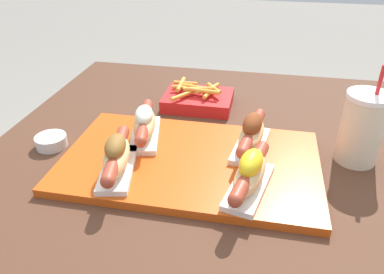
{
  "coord_description": "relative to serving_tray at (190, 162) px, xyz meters",
  "views": [
    {
      "loc": [
        0.1,
        -0.72,
        1.21
      ],
      "look_at": [
        -0.03,
        -0.06,
        0.81
      ],
      "focal_mm": 35.0,
      "sensor_mm": 36.0,
      "label": 1
    }
  ],
  "objects": [
    {
      "name": "hot_dog_1",
      "position": [
        0.13,
        -0.08,
        0.04
      ],
      "size": [
        0.09,
        0.2,
        0.08
      ],
      "color": "white",
      "rests_on": "serving_tray"
    },
    {
      "name": "hot_dog_0",
      "position": [
        -0.13,
        -0.07,
        0.04
      ],
      "size": [
        0.09,
        0.2,
        0.08
      ],
      "color": "white",
      "rests_on": "serving_tray"
    },
    {
      "name": "serving_tray",
      "position": [
        0.0,
        0.0,
        0.0
      ],
      "size": [
        0.54,
        0.33,
        0.02
      ],
      "color": "#CC4C14",
      "rests_on": "patio_table"
    },
    {
      "name": "hot_dog_3",
      "position": [
        0.12,
        0.07,
        0.04
      ],
      "size": [
        0.08,
        0.2,
        0.08
      ],
      "color": "white",
      "rests_on": "serving_tray"
    },
    {
      "name": "hot_dog_2",
      "position": [
        -0.12,
        0.07,
        0.04
      ],
      "size": [
        0.09,
        0.2,
        0.07
      ],
      "color": "white",
      "rests_on": "serving_tray"
    },
    {
      "name": "patio_table",
      "position": [
        0.03,
        0.08,
        -0.39
      ],
      "size": [
        1.01,
        1.02,
        0.76
      ],
      "color": "#4C2D1E",
      "rests_on": "ground_plane"
    },
    {
      "name": "drink_cup",
      "position": [
        0.35,
        0.09,
        0.07
      ],
      "size": [
        0.09,
        0.09,
        0.22
      ],
      "color": "beige",
      "rests_on": "patio_table"
    },
    {
      "name": "fries_basket",
      "position": [
        -0.04,
        0.29,
        0.01
      ],
      "size": [
        0.19,
        0.14,
        0.06
      ],
      "color": "red",
      "rests_on": "patio_table"
    },
    {
      "name": "sauce_bowl",
      "position": [
        -0.33,
        0.01,
        0.01
      ],
      "size": [
        0.07,
        0.07,
        0.03
      ],
      "color": "silver",
      "rests_on": "patio_table"
    }
  ]
}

